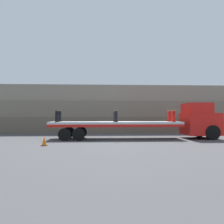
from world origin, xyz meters
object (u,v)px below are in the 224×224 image
(flatbed_trailer, at_px, (108,125))
(fire_hydrant_black_far_1, at_px, (115,116))
(fire_hydrant_black_near_0, at_px, (57,116))
(fire_hydrant_black_far_0, at_px, (60,116))
(fire_hydrant_red_near_2, at_px, (173,116))
(fire_hydrant_red_far_2, at_px, (169,116))
(truck_cab, at_px, (200,121))
(fire_hydrant_black_near_1, at_px, (116,116))
(traffic_cone, at_px, (44,141))

(flatbed_trailer, relative_size, fire_hydrant_black_far_1, 11.36)
(fire_hydrant_black_near_0, bearing_deg, flatbed_trailer, 7.87)
(fire_hydrant_black_far_0, distance_m, fire_hydrant_red_near_2, 9.08)
(fire_hydrant_black_far_1, height_order, fire_hydrant_red_far_2, same)
(fire_hydrant_red_far_2, bearing_deg, fire_hydrant_black_far_1, 180.00)
(flatbed_trailer, xyz_separation_m, fire_hydrant_red_near_2, (5.12, -0.54, 0.68))
(fire_hydrant_black_near_0, relative_size, fire_hydrant_black_far_1, 1.00)
(truck_cab, xyz_separation_m, fire_hydrant_black_near_1, (-6.92, -0.54, 0.37))
(fire_hydrant_black_far_0, bearing_deg, truck_cab, -2.70)
(fire_hydrant_black_near_1, relative_size, traffic_cone, 1.62)
(fire_hydrant_black_near_0, relative_size, fire_hydrant_black_near_1, 1.00)
(fire_hydrant_red_near_2, relative_size, fire_hydrant_red_far_2, 1.00)
(fire_hydrant_black_near_0, height_order, fire_hydrant_red_far_2, same)
(fire_hydrant_black_near_0, bearing_deg, fire_hydrant_black_far_0, 90.00)
(flatbed_trailer, distance_m, fire_hydrant_black_far_0, 4.00)
(truck_cab, bearing_deg, flatbed_trailer, 180.00)
(fire_hydrant_black_near_0, bearing_deg, truck_cab, 2.70)
(flatbed_trailer, relative_size, fire_hydrant_black_near_0, 11.36)
(fire_hydrant_red_near_2, bearing_deg, flatbed_trailer, 173.98)
(fire_hydrant_red_near_2, bearing_deg, fire_hydrant_black_near_0, 180.00)
(truck_cab, relative_size, fire_hydrant_black_far_1, 3.17)
(fire_hydrant_black_far_0, relative_size, fire_hydrant_black_far_1, 1.00)
(flatbed_trailer, height_order, fire_hydrant_black_near_0, fire_hydrant_black_near_0)
(fire_hydrant_black_near_1, relative_size, fire_hydrant_red_near_2, 1.00)
(fire_hydrant_black_near_0, distance_m, fire_hydrant_red_near_2, 9.02)
(flatbed_trailer, distance_m, fire_hydrant_red_near_2, 5.19)
(fire_hydrant_red_near_2, bearing_deg, fire_hydrant_black_far_0, 173.18)
(truck_cab, xyz_separation_m, fire_hydrant_black_far_0, (-11.43, 0.54, 0.37))
(fire_hydrant_black_far_1, bearing_deg, flatbed_trailer, -138.40)
(truck_cab, height_order, fire_hydrant_black_far_0, truck_cab)
(fire_hydrant_black_near_0, xyz_separation_m, fire_hydrant_black_near_1, (4.51, 0.00, 0.00))
(flatbed_trailer, bearing_deg, fire_hydrant_red_near_2, -6.02)
(truck_cab, relative_size, fire_hydrant_black_far_0, 3.17)
(truck_cab, height_order, traffic_cone, truck_cab)
(fire_hydrant_black_near_1, bearing_deg, fire_hydrant_black_far_0, 166.55)
(fire_hydrant_black_far_1, bearing_deg, fire_hydrant_red_far_2, 0.00)
(truck_cab, xyz_separation_m, fire_hydrant_black_near_0, (-11.43, -0.54, 0.37))
(truck_cab, bearing_deg, fire_hydrant_red_far_2, 167.39)
(truck_cab, xyz_separation_m, fire_hydrant_red_far_2, (-2.41, 0.54, 0.37))
(fire_hydrant_black_near_0, distance_m, fire_hydrant_black_far_0, 1.08)
(flatbed_trailer, xyz_separation_m, fire_hydrant_black_far_0, (-3.90, 0.54, 0.68))
(traffic_cone, bearing_deg, flatbed_trailer, 42.53)
(fire_hydrant_red_near_2, bearing_deg, fire_hydrant_black_near_1, 180.00)
(truck_cab, xyz_separation_m, traffic_cone, (-11.57, -3.70, -1.17))
(traffic_cone, bearing_deg, fire_hydrant_black_far_0, 88.15)
(fire_hydrant_black_near_0, distance_m, fire_hydrant_red_far_2, 9.08)
(truck_cab, relative_size, fire_hydrant_black_near_1, 3.17)
(fire_hydrant_black_far_1, relative_size, traffic_cone, 1.62)
(fire_hydrant_black_far_1, bearing_deg, traffic_cone, -137.59)
(truck_cab, distance_m, traffic_cone, 12.20)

